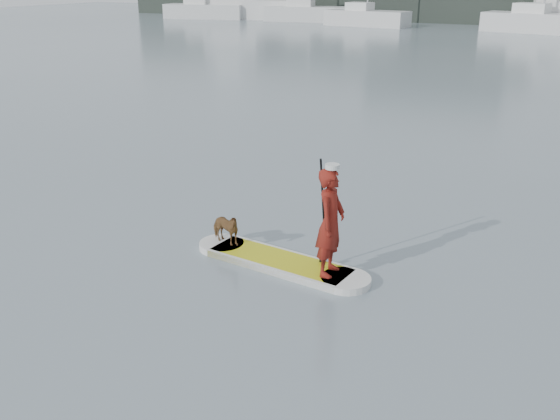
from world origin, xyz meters
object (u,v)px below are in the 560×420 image
at_px(paddleboard, 280,262).
at_px(paddler, 331,222).
at_px(sailboat_a, 205,10).
at_px(sailboat_b, 309,12).
at_px(sailboat_d, 541,21).
at_px(sailboat_c, 366,17).
at_px(dog, 225,228).

relative_size(paddleboard, paddler, 1.88).
distance_m(sailboat_a, sailboat_b, 11.49).
relative_size(sailboat_a, sailboat_d, 0.92).
height_order(sailboat_a, sailboat_c, sailboat_a).
distance_m(paddleboard, sailboat_d, 47.47).
relative_size(paddler, sailboat_c, 0.16).
relative_size(paddler, sailboat_a, 0.14).
bearing_deg(dog, sailboat_d, 12.32).
xyz_separation_m(sailboat_a, sailboat_d, (33.15, -1.33, 0.10)).
bearing_deg(paddler, sailboat_b, 21.40).
bearing_deg(sailboat_d, dog, -79.26).
distance_m(sailboat_a, sailboat_d, 33.18).
distance_m(paddleboard, dog, 1.22).
height_order(paddleboard, sailboat_d, sailboat_d).
bearing_deg(sailboat_c, sailboat_b, 165.51).
distance_m(paddler, sailboat_d, 47.58).
distance_m(sailboat_b, sailboat_d, 21.89).
bearing_deg(sailboat_d, paddleboard, -77.87).
relative_size(sailboat_b, sailboat_c, 1.20).
height_order(paddleboard, sailboat_c, sailboat_c).
height_order(dog, sailboat_a, sailboat_a).
xyz_separation_m(paddler, sailboat_a, (-35.05, 48.88, -0.13)).
distance_m(paddleboard, sailboat_c, 49.93).
xyz_separation_m(sailboat_a, sailboat_b, (11.42, 1.28, 0.04)).
height_order(paddler, sailboat_d, sailboat_d).
bearing_deg(sailboat_c, sailboat_d, 6.72).
xyz_separation_m(paddleboard, sailboat_a, (-34.11, 48.78, 0.80)).
distance_m(dog, sailboat_d, 47.33).
bearing_deg(paddler, sailboat_c, 15.49).
relative_size(paddler, dog, 2.53).
distance_m(paddleboard, sailboat_b, 54.97).
distance_m(paddleboard, paddler, 1.33).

